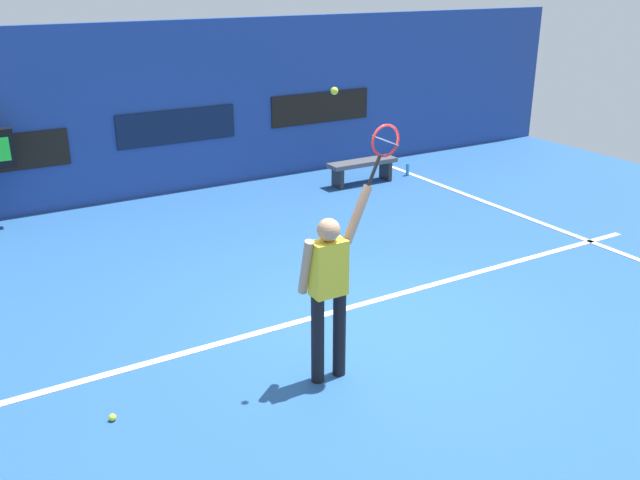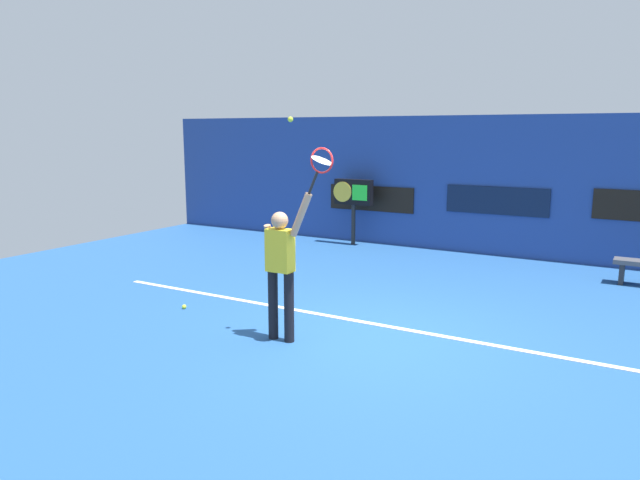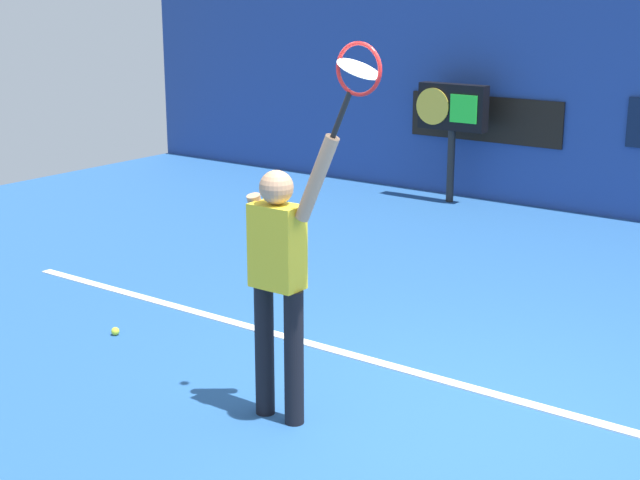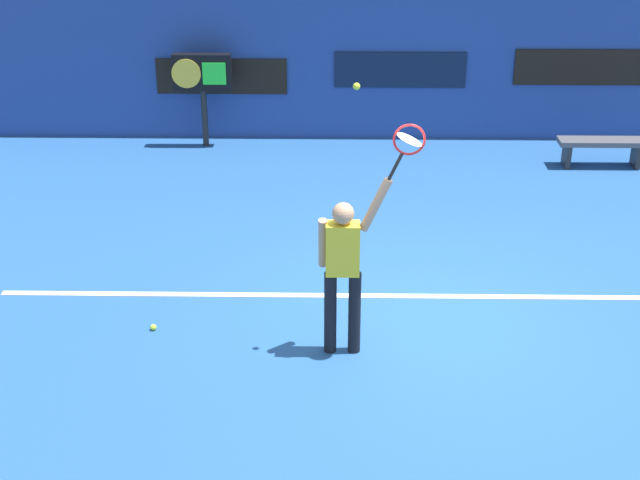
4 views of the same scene
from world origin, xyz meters
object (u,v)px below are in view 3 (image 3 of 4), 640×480
at_px(spare_ball, 115,331).
at_px(tennis_racket, 357,75).
at_px(scoreboard_clock, 452,112).
at_px(tennis_player, 279,274).

bearing_deg(spare_ball, tennis_racket, -8.24).
bearing_deg(spare_ball, scoreboard_clock, 91.95).
height_order(tennis_racket, scoreboard_clock, tennis_racket).
height_order(tennis_player, spare_ball, tennis_player).
height_order(tennis_racket, spare_ball, tennis_racket).
xyz_separation_m(tennis_player, tennis_racket, (0.59, -0.00, 1.31)).
bearing_deg(spare_ball, tennis_player, -10.45).
relative_size(scoreboard_clock, spare_ball, 23.01).
distance_m(tennis_player, scoreboard_clock, 6.80).
bearing_deg(scoreboard_clock, spare_ball, -88.05).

